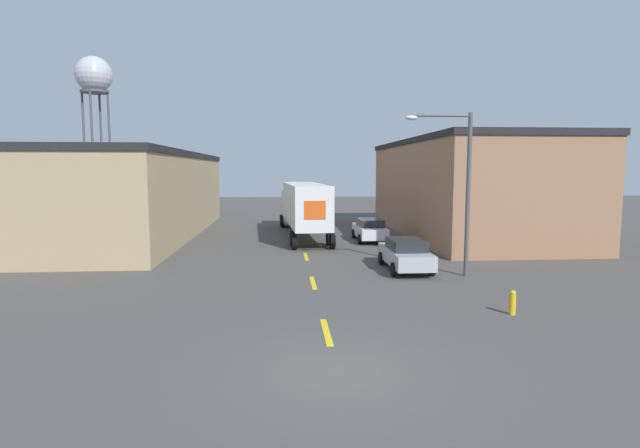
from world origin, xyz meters
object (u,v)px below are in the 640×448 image
(semi_truck, at_px, (303,204))
(fire_hydrant, at_px, (512,303))
(water_tower, at_px, (94,79))
(parked_car_right_far, at_px, (370,229))
(parked_car_right_mid, at_px, (405,254))
(street_lamp, at_px, (460,181))

(semi_truck, bearing_deg, fire_hydrant, -76.80)
(water_tower, bearing_deg, semi_truck, -50.03)
(semi_truck, xyz_separation_m, parked_car_right_far, (4.56, -3.13, -1.55))
(parked_car_right_far, distance_m, fire_hydrant, 18.13)
(semi_truck, bearing_deg, parked_car_right_mid, -74.59)
(semi_truck, distance_m, parked_car_right_far, 5.74)
(parked_car_right_mid, height_order, parked_car_right_far, same)
(water_tower, bearing_deg, parked_car_right_mid, -55.49)
(street_lamp, bearing_deg, water_tower, 125.35)
(water_tower, bearing_deg, fire_hydrant, -58.29)
(parked_car_right_far, relative_size, street_lamp, 0.64)
(semi_truck, relative_size, parked_car_right_far, 3.20)
(street_lamp, bearing_deg, semi_truck, 113.97)
(parked_car_right_far, xyz_separation_m, water_tower, (-30.19, 33.72, 15.84))
(water_tower, height_order, street_lamp, water_tower)
(water_tower, distance_m, street_lamp, 57.09)
(semi_truck, xyz_separation_m, fire_hydrant, (6.34, -21.17, -1.94))
(parked_car_right_mid, xyz_separation_m, water_tower, (-30.19, 43.90, 15.84))
(parked_car_right_mid, xyz_separation_m, fire_hydrant, (1.78, -7.85, -0.39))
(parked_car_right_mid, bearing_deg, semi_truck, 108.88)
(street_lamp, height_order, fire_hydrant, street_lamp)
(water_tower, relative_size, street_lamp, 2.59)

